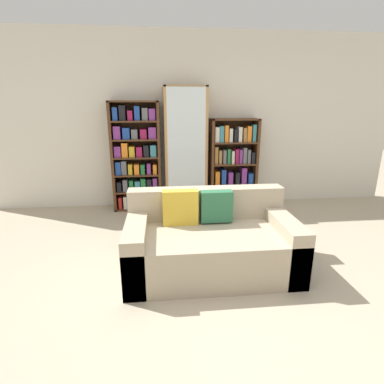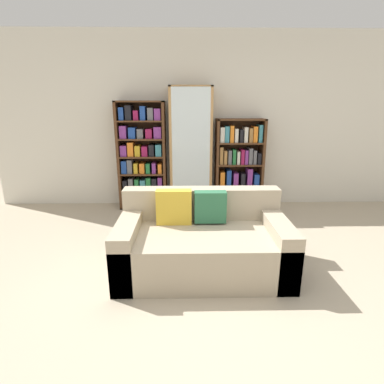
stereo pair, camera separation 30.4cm
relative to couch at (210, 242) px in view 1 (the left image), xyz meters
name	(u,v)px [view 1 (the left image)]	position (x,y,z in m)	size (l,w,h in m)	color
ground_plane	(227,297)	(0.08, -0.51, -0.28)	(16.00, 16.00, 0.00)	tan
wall_back	(194,122)	(0.08, 2.15, 1.07)	(6.63, 0.06, 2.70)	silver
couch	(210,242)	(0.00, 0.00, 0.00)	(1.66, 0.92, 0.79)	tan
bookshelf_left	(136,158)	(-0.85, 1.95, 0.54)	(0.74, 0.32, 1.67)	#4C2D19
display_cabinet	(186,149)	(-0.09, 1.93, 0.66)	(0.65, 0.36, 1.89)	#AD7F4C
bookshelf_right	(233,165)	(0.68, 1.95, 0.40)	(0.75, 0.32, 1.41)	#4C2D19
wine_bottle	(218,220)	(0.24, 0.86, -0.11)	(0.07, 0.07, 0.41)	#192333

